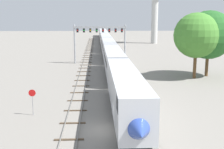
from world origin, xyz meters
The scene contains 8 objects.
ground_plane centered at (0.00, 0.00, 0.00)m, with size 400.00×400.00×0.00m, color gray.
track_main centered at (2.00, 60.00, 0.07)m, with size 2.60×200.00×0.16m.
track_near centered at (-3.50, 40.00, 0.07)m, with size 2.60×160.00×0.16m.
passenger_train centered at (2.00, 69.67, 2.61)m, with size 3.04×151.71×4.80m.
signal_gantry centered at (-0.25, 40.58, 6.55)m, with size 12.10×0.49×8.84m.
stop_sign centered at (-8.00, 4.79, 1.87)m, with size 0.76×0.08×2.88m.
trackside_tree_left centered at (16.00, 23.04, 7.43)m, with size 7.74×7.74×11.31m.
trackside_tree_mid centered at (18.80, 24.74, 7.41)m, with size 8.55×8.55×11.70m.
Camera 1 is at (-1.01, -25.80, 10.53)m, focal length 46.51 mm.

